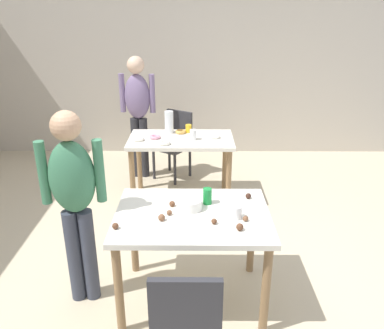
{
  "coord_description": "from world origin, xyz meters",
  "views": [
    {
      "loc": [
        -0.03,
        -2.68,
        2.13
      ],
      "look_at": [
        -0.05,
        0.36,
        0.9
      ],
      "focal_mm": 36.84,
      "sensor_mm": 36.0,
      "label": 1
    }
  ],
  "objects_px": {
    "mixing_bowl": "(190,204)",
    "soda_can": "(207,196)",
    "chair_near_table": "(186,323)",
    "pitcher_far": "(169,122)",
    "dining_table_near": "(192,226)",
    "person_adult_far": "(138,107)",
    "chair_far_table": "(175,140)",
    "person_girl_near": "(74,194)",
    "dining_table_far": "(181,148)"
  },
  "relations": [
    {
      "from": "chair_far_table",
      "to": "pitcher_far",
      "type": "distance_m",
      "value": 0.62
    },
    {
      "from": "chair_near_table",
      "to": "mixing_bowl",
      "type": "height_order",
      "value": "chair_near_table"
    },
    {
      "from": "dining_table_far",
      "to": "person_adult_far",
      "type": "height_order",
      "value": "person_adult_far"
    },
    {
      "from": "dining_table_far",
      "to": "chair_far_table",
      "type": "xyz_separation_m",
      "value": [
        -0.1,
        0.68,
        -0.14
      ]
    },
    {
      "from": "chair_near_table",
      "to": "chair_far_table",
      "type": "relative_size",
      "value": 1.0
    },
    {
      "from": "soda_can",
      "to": "pitcher_far",
      "type": "bearing_deg",
      "value": 102.52
    },
    {
      "from": "dining_table_far",
      "to": "person_girl_near",
      "type": "relative_size",
      "value": 0.78
    },
    {
      "from": "person_girl_near",
      "to": "soda_can",
      "type": "bearing_deg",
      "value": 8.74
    },
    {
      "from": "chair_far_table",
      "to": "pitcher_far",
      "type": "relative_size",
      "value": 3.37
    },
    {
      "from": "chair_near_table",
      "to": "dining_table_far",
      "type": "bearing_deg",
      "value": 92.47
    },
    {
      "from": "dining_table_near",
      "to": "chair_near_table",
      "type": "bearing_deg",
      "value": -92.24
    },
    {
      "from": "dining_table_near",
      "to": "soda_can",
      "type": "xyz_separation_m",
      "value": [
        0.11,
        0.15,
        0.16
      ]
    },
    {
      "from": "chair_far_table",
      "to": "mixing_bowl",
      "type": "relative_size",
      "value": 4.85
    },
    {
      "from": "chair_far_table",
      "to": "person_adult_far",
      "type": "height_order",
      "value": "person_adult_far"
    },
    {
      "from": "chair_near_table",
      "to": "person_girl_near",
      "type": "xyz_separation_m",
      "value": [
        -0.8,
        0.79,
        0.4
      ]
    },
    {
      "from": "pitcher_far",
      "to": "mixing_bowl",
      "type": "bearing_deg",
      "value": -81.91
    },
    {
      "from": "dining_table_near",
      "to": "chair_far_table",
      "type": "height_order",
      "value": "chair_far_table"
    },
    {
      "from": "mixing_bowl",
      "to": "soda_can",
      "type": "distance_m",
      "value": 0.15
    },
    {
      "from": "person_girl_near",
      "to": "dining_table_far",
      "type": "bearing_deg",
      "value": 67.93
    },
    {
      "from": "chair_near_table",
      "to": "pitcher_far",
      "type": "xyz_separation_m",
      "value": [
        -0.25,
        2.7,
        0.38
      ]
    },
    {
      "from": "dining_table_near",
      "to": "person_girl_near",
      "type": "height_order",
      "value": "person_girl_near"
    },
    {
      "from": "chair_near_table",
      "to": "soda_can",
      "type": "xyz_separation_m",
      "value": [
        0.14,
        0.94,
        0.31
      ]
    },
    {
      "from": "chair_near_table",
      "to": "pitcher_far",
      "type": "relative_size",
      "value": 3.37
    },
    {
      "from": "dining_table_near",
      "to": "person_adult_far",
      "type": "relative_size",
      "value": 0.7
    },
    {
      "from": "dining_table_far",
      "to": "pitcher_far",
      "type": "xyz_separation_m",
      "value": [
        -0.14,
        0.2,
        0.24
      ]
    },
    {
      "from": "dining_table_near",
      "to": "dining_table_far",
      "type": "bearing_deg",
      "value": 94.61
    },
    {
      "from": "dining_table_far",
      "to": "person_girl_near",
      "type": "bearing_deg",
      "value": -112.07
    },
    {
      "from": "chair_near_table",
      "to": "chair_far_table",
      "type": "xyz_separation_m",
      "value": [
        -0.21,
        3.18,
        0.0
      ]
    },
    {
      "from": "pitcher_far",
      "to": "chair_far_table",
      "type": "bearing_deg",
      "value": 85.11
    },
    {
      "from": "chair_near_table",
      "to": "pitcher_far",
      "type": "distance_m",
      "value": 2.74
    },
    {
      "from": "person_adult_far",
      "to": "pitcher_far",
      "type": "distance_m",
      "value": 0.64
    },
    {
      "from": "soda_can",
      "to": "pitcher_far",
      "type": "distance_m",
      "value": 1.81
    },
    {
      "from": "person_girl_near",
      "to": "mixing_bowl",
      "type": "relative_size",
      "value": 8.36
    },
    {
      "from": "mixing_bowl",
      "to": "soda_can",
      "type": "height_order",
      "value": "soda_can"
    },
    {
      "from": "person_girl_near",
      "to": "soda_can",
      "type": "relative_size",
      "value": 12.28
    },
    {
      "from": "dining_table_far",
      "to": "pitcher_far",
      "type": "bearing_deg",
      "value": 125.99
    },
    {
      "from": "mixing_bowl",
      "to": "soda_can",
      "type": "xyz_separation_m",
      "value": [
        0.13,
        0.08,
        0.02
      ]
    },
    {
      "from": "person_girl_near",
      "to": "pitcher_far",
      "type": "relative_size",
      "value": 5.8
    },
    {
      "from": "person_girl_near",
      "to": "person_adult_far",
      "type": "distance_m",
      "value": 2.39
    },
    {
      "from": "dining_table_near",
      "to": "person_adult_far",
      "type": "height_order",
      "value": "person_adult_far"
    },
    {
      "from": "chair_near_table",
      "to": "soda_can",
      "type": "relative_size",
      "value": 7.13
    },
    {
      "from": "dining_table_far",
      "to": "person_girl_near",
      "type": "distance_m",
      "value": 1.87
    },
    {
      "from": "chair_near_table",
      "to": "person_girl_near",
      "type": "distance_m",
      "value": 1.2
    },
    {
      "from": "person_girl_near",
      "to": "mixing_bowl",
      "type": "xyz_separation_m",
      "value": [
        0.81,
        0.06,
        -0.11
      ]
    },
    {
      "from": "dining_table_far",
      "to": "person_girl_near",
      "type": "height_order",
      "value": "person_girl_near"
    },
    {
      "from": "mixing_bowl",
      "to": "pitcher_far",
      "type": "distance_m",
      "value": 1.86
    },
    {
      "from": "dining_table_far",
      "to": "person_girl_near",
      "type": "xyz_separation_m",
      "value": [
        -0.69,
        -1.71,
        0.26
      ]
    },
    {
      "from": "person_adult_far",
      "to": "chair_far_table",
      "type": "bearing_deg",
      "value": 1.38
    },
    {
      "from": "soda_can",
      "to": "person_adult_far",
      "type": "bearing_deg",
      "value": 109.96
    },
    {
      "from": "dining_table_near",
      "to": "chair_far_table",
      "type": "distance_m",
      "value": 2.42
    }
  ]
}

